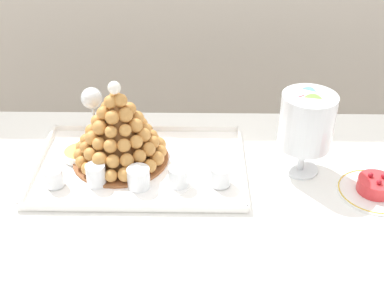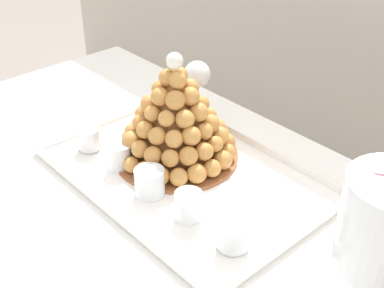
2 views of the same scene
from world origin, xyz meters
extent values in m
cylinder|color=brown|center=(-0.77, 0.29, 0.38)|extent=(0.04, 0.04, 0.76)
cube|color=brown|center=(0.00, 0.00, 0.77)|extent=(1.67, 0.71, 0.02)
cube|color=white|center=(0.00, 0.00, 0.78)|extent=(1.73, 0.77, 0.00)
cube|color=white|center=(0.00, 0.38, 0.60)|extent=(1.73, 0.01, 0.36)
cube|color=white|center=(-0.86, 0.00, 0.60)|extent=(0.01, 0.77, 0.36)
cube|color=white|center=(-0.16, 0.06, 0.79)|extent=(0.58, 0.39, 0.01)
cube|color=white|center=(-0.16, -0.13, 0.80)|extent=(0.58, 0.01, 0.02)
cube|color=white|center=(-0.16, 0.26, 0.80)|extent=(0.58, 0.01, 0.02)
cube|color=white|center=(-0.45, 0.06, 0.80)|extent=(0.01, 0.39, 0.02)
cube|color=white|center=(0.14, 0.06, 0.80)|extent=(0.01, 0.39, 0.02)
cylinder|color=white|center=(-0.16, 0.06, 0.79)|extent=(0.36, 0.36, 0.00)
cylinder|color=brown|center=(-0.22, 0.09, 0.80)|extent=(0.28, 0.28, 0.01)
cone|color=#AB6F36|center=(-0.22, 0.09, 0.90)|extent=(0.19, 0.19, 0.20)
sphere|color=#C78842|center=(-0.10, 0.09, 0.82)|extent=(0.04, 0.04, 0.04)
sphere|color=#C98943|center=(-0.11, 0.13, 0.82)|extent=(0.04, 0.04, 0.04)
sphere|color=#C98943|center=(-0.13, 0.16, 0.82)|extent=(0.04, 0.04, 0.04)
sphere|color=#C68741|center=(-0.15, 0.19, 0.82)|extent=(0.04, 0.04, 0.04)
sphere|color=#C68640|center=(-0.19, 0.20, 0.82)|extent=(0.04, 0.04, 0.04)
sphere|color=#CB8C45|center=(-0.23, 0.20, 0.82)|extent=(0.03, 0.03, 0.03)
sphere|color=#C98943|center=(-0.26, 0.19, 0.82)|extent=(0.04, 0.04, 0.04)
sphere|color=#C78741|center=(-0.29, 0.17, 0.82)|extent=(0.04, 0.04, 0.04)
sphere|color=#C78741|center=(-0.32, 0.14, 0.82)|extent=(0.04, 0.04, 0.04)
sphere|color=#C68641|center=(-0.33, 0.11, 0.82)|extent=(0.04, 0.04, 0.04)
sphere|color=#CA8B44|center=(-0.33, 0.07, 0.82)|extent=(0.04, 0.04, 0.04)
sphere|color=#C78741|center=(-0.32, 0.04, 0.82)|extent=(0.04, 0.04, 0.04)
sphere|color=#C68641|center=(-0.29, 0.01, 0.82)|extent=(0.04, 0.04, 0.04)
sphere|color=#C68641|center=(-0.26, -0.02, 0.82)|extent=(0.04, 0.04, 0.04)
sphere|color=#CC8D45|center=(-0.23, -0.02, 0.82)|extent=(0.04, 0.04, 0.04)
sphere|color=#CC8D45|center=(-0.19, -0.02, 0.82)|extent=(0.04, 0.04, 0.04)
sphere|color=#C68741|center=(-0.15, -0.01, 0.82)|extent=(0.04, 0.04, 0.04)
sphere|color=#CA8A43|center=(-0.13, 0.02, 0.82)|extent=(0.04, 0.04, 0.04)
sphere|color=#C78741|center=(-0.11, 0.05, 0.82)|extent=(0.04, 0.04, 0.04)
sphere|color=#C88943|center=(-0.13, 0.12, 0.86)|extent=(0.04, 0.04, 0.04)
sphere|color=#C98A43|center=(-0.15, 0.15, 0.86)|extent=(0.04, 0.04, 0.04)
sphere|color=#CB8C44|center=(-0.18, 0.18, 0.86)|extent=(0.04, 0.04, 0.04)
sphere|color=#CA8B44|center=(-0.21, 0.18, 0.85)|extent=(0.04, 0.04, 0.04)
sphere|color=#C68741|center=(-0.25, 0.18, 0.86)|extent=(0.04, 0.04, 0.04)
sphere|color=#CB8C44|center=(-0.28, 0.16, 0.86)|extent=(0.04, 0.04, 0.04)
sphere|color=#C78741|center=(-0.30, 0.13, 0.85)|extent=(0.04, 0.04, 0.04)
sphere|color=#C98943|center=(-0.31, 0.09, 0.86)|extent=(0.04, 0.04, 0.04)
sphere|color=#C68641|center=(-0.31, 0.06, 0.86)|extent=(0.03, 0.03, 0.03)
sphere|color=#CC8D46|center=(-0.29, 0.03, 0.86)|extent=(0.04, 0.04, 0.04)
sphere|color=#CB8C44|center=(-0.26, 0.00, 0.86)|extent=(0.04, 0.04, 0.04)
sphere|color=#CB8C45|center=(-0.22, -0.01, 0.85)|extent=(0.04, 0.04, 0.04)
sphere|color=#C78842|center=(-0.18, 0.00, 0.85)|extent=(0.04, 0.04, 0.04)
sphere|color=#C98A43|center=(-0.15, 0.02, 0.85)|extent=(0.04, 0.04, 0.04)
sphere|color=#C88842|center=(-0.13, 0.05, 0.86)|extent=(0.04, 0.04, 0.04)
sphere|color=#C88943|center=(-0.12, 0.09, 0.86)|extent=(0.04, 0.04, 0.04)
sphere|color=#C88842|center=(-0.16, 0.14, 0.89)|extent=(0.04, 0.04, 0.04)
sphere|color=#CC8D45|center=(-0.19, 0.16, 0.89)|extent=(0.04, 0.04, 0.04)
sphere|color=#CC8D45|center=(-0.22, 0.16, 0.89)|extent=(0.04, 0.04, 0.04)
sphere|color=#CB8D45|center=(-0.26, 0.15, 0.89)|extent=(0.04, 0.04, 0.04)
sphere|color=#C98A43|center=(-0.28, 0.13, 0.89)|extent=(0.03, 0.03, 0.03)
sphere|color=#C88842|center=(-0.29, 0.09, 0.89)|extent=(0.04, 0.04, 0.04)
sphere|color=#CC8E46|center=(-0.28, 0.06, 0.89)|extent=(0.04, 0.04, 0.04)
sphere|color=#C88942|center=(-0.26, 0.03, 0.89)|extent=(0.04, 0.04, 0.04)
sphere|color=#C88942|center=(-0.23, 0.02, 0.89)|extent=(0.04, 0.04, 0.04)
sphere|color=#CA8B44|center=(-0.19, 0.02, 0.89)|extent=(0.04, 0.04, 0.04)
sphere|color=#CD8F46|center=(-0.16, 0.04, 0.89)|extent=(0.04, 0.04, 0.04)
sphere|color=#C98943|center=(-0.14, 0.07, 0.89)|extent=(0.04, 0.04, 0.04)
sphere|color=#C88943|center=(-0.14, 0.11, 0.89)|extent=(0.04, 0.04, 0.04)
sphere|color=#C68641|center=(-0.19, 0.14, 0.92)|extent=(0.04, 0.04, 0.04)
sphere|color=#CC8D45|center=(-0.23, 0.14, 0.92)|extent=(0.04, 0.04, 0.04)
sphere|color=#C88942|center=(-0.26, 0.13, 0.92)|extent=(0.04, 0.04, 0.04)
sphere|color=#CC8E46|center=(-0.27, 0.09, 0.92)|extent=(0.04, 0.04, 0.04)
sphere|color=#C88942|center=(-0.26, 0.05, 0.92)|extent=(0.04, 0.04, 0.04)
sphere|color=#CB8C45|center=(-0.23, 0.04, 0.92)|extent=(0.03, 0.03, 0.03)
sphere|color=#CA8B44|center=(-0.19, 0.04, 0.92)|extent=(0.03, 0.03, 0.03)
sphere|color=#CB8C45|center=(-0.16, 0.07, 0.92)|extent=(0.04, 0.04, 0.04)
sphere|color=#C98A43|center=(-0.16, 0.11, 0.92)|extent=(0.04, 0.04, 0.04)
sphere|color=#C88942|center=(-0.21, 0.12, 0.96)|extent=(0.04, 0.04, 0.04)
sphere|color=#C88842|center=(-0.24, 0.11, 0.95)|extent=(0.04, 0.04, 0.04)
sphere|color=#C78842|center=(-0.25, 0.08, 0.96)|extent=(0.04, 0.04, 0.04)
sphere|color=#C88943|center=(-0.22, 0.05, 0.96)|extent=(0.04, 0.04, 0.04)
sphere|color=#C68741|center=(-0.19, 0.07, 0.96)|extent=(0.04, 0.04, 0.04)
sphere|color=#C68641|center=(-0.18, 0.10, 0.96)|extent=(0.04, 0.04, 0.04)
sphere|color=#C98A43|center=(-0.22, 0.11, 0.99)|extent=(0.03, 0.03, 0.03)
sphere|color=#C88842|center=(-0.23, 0.08, 0.99)|extent=(0.04, 0.04, 0.04)
sphere|color=#C88943|center=(-0.20, 0.08, 0.99)|extent=(0.04, 0.04, 0.04)
sphere|color=white|center=(-0.22, 0.09, 1.03)|extent=(0.04, 0.04, 0.04)
cylinder|color=silver|center=(-0.38, -0.03, 0.82)|extent=(0.05, 0.05, 0.05)
cylinder|color=gold|center=(-0.38, -0.03, 0.81)|extent=(0.05, 0.05, 0.02)
cylinder|color=#EAC166|center=(-0.38, -0.03, 0.82)|extent=(0.05, 0.05, 0.01)
sphere|color=brown|center=(-0.38, -0.03, 0.83)|extent=(0.01, 0.01, 0.01)
cylinder|color=silver|center=(-0.26, -0.03, 0.82)|extent=(0.05, 0.05, 0.06)
cylinder|color=#F4EAC6|center=(-0.26, -0.03, 0.81)|extent=(0.05, 0.05, 0.02)
cylinder|color=white|center=(-0.26, -0.03, 0.83)|extent=(0.05, 0.05, 0.02)
sphere|color=brown|center=(-0.26, -0.03, 0.84)|extent=(0.01, 0.01, 0.01)
cylinder|color=silver|center=(-0.15, -0.04, 0.82)|extent=(0.06, 0.06, 0.06)
cylinder|color=#F4EAC6|center=(-0.15, -0.04, 0.81)|extent=(0.06, 0.06, 0.02)
cylinder|color=white|center=(-0.15, -0.04, 0.83)|extent=(0.06, 0.06, 0.02)
sphere|color=brown|center=(-0.15, -0.03, 0.84)|extent=(0.02, 0.02, 0.02)
cylinder|color=silver|center=(-0.04, -0.03, 0.82)|extent=(0.05, 0.05, 0.05)
cylinder|color=#F4EAC6|center=(-0.04, -0.03, 0.81)|extent=(0.05, 0.05, 0.02)
cylinder|color=white|center=(-0.04, -0.03, 0.83)|extent=(0.05, 0.05, 0.02)
sphere|color=brown|center=(-0.05, -0.03, 0.84)|extent=(0.02, 0.02, 0.02)
cylinder|color=silver|center=(0.07, -0.02, 0.82)|extent=(0.06, 0.06, 0.06)
cylinder|color=#F4EAC6|center=(0.07, -0.02, 0.81)|extent=(0.05, 0.05, 0.02)
cylinder|color=white|center=(0.07, -0.02, 0.83)|extent=(0.05, 0.05, 0.02)
sphere|color=brown|center=(0.06, -0.02, 0.84)|extent=(0.02, 0.02, 0.02)
cylinder|color=white|center=(-0.34, 0.10, 0.81)|extent=(0.10, 0.10, 0.02)
cylinder|color=#F2CC59|center=(-0.34, 0.10, 0.82)|extent=(0.09, 0.09, 0.00)
cylinder|color=white|center=(0.30, 0.06, 0.83)|extent=(0.02, 0.02, 0.08)
cylinder|color=#D199D8|center=(0.28, 0.03, 0.89)|extent=(0.06, 0.06, 0.03)
cylinder|color=brown|center=(0.28, 0.06, 0.91)|extent=(0.07, 0.06, 0.07)
cylinder|color=#D199D8|center=(0.29, 0.03, 0.91)|extent=(0.07, 0.06, 0.06)
cylinder|color=#72B2E0|center=(0.27, 0.07, 0.94)|extent=(0.06, 0.06, 0.04)
cylinder|color=#D199D8|center=(0.29, 0.04, 0.94)|extent=(0.06, 0.05, 0.05)
cylinder|color=yellow|center=(0.26, 0.04, 0.96)|extent=(0.06, 0.06, 0.04)
cylinder|color=brown|center=(0.29, 0.03, 0.98)|extent=(0.05, 0.05, 0.03)
cylinder|color=pink|center=(0.26, 0.07, 1.01)|extent=(0.06, 0.06, 0.05)
cylinder|color=silver|center=(-0.32, 0.25, 0.79)|extent=(0.06, 0.06, 0.00)
cylinder|color=silver|center=(-0.32, 0.25, 0.84)|extent=(0.01, 0.01, 0.09)
sphere|color=silver|center=(-0.32, 0.25, 0.91)|extent=(0.07, 0.07, 0.07)
camera|label=1|loc=(0.01, -1.07, 1.60)|focal=45.40mm
camera|label=2|loc=(0.54, -0.54, 1.45)|focal=49.45mm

